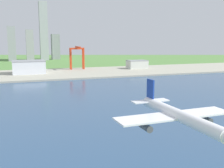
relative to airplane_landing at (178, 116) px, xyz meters
The scene contains 8 objects.
ground_plane 195.16m from the airplane_landing, 91.21° to the left, with size 2400.00×2400.00×0.00m, color #578741.
water_bay 136.51m from the airplane_landing, 91.75° to the left, with size 840.00×360.00×0.15m, color #2D4C70.
industrial_pier 383.52m from the airplane_landing, 90.61° to the left, with size 840.00×140.00×2.50m, color #A8A693.
airplane_landing is the anchor object (origin of this frame).
port_crane_red 428.40m from the airplane_landing, 82.15° to the left, with size 25.86×38.61×41.78m.
warehouse_main 392.82m from the airplane_landing, 94.06° to the left, with size 51.06×38.55×20.78m.
warehouse_annex 436.44m from the airplane_landing, 67.35° to the left, with size 36.98×24.19×15.54m.
distant_skyline 707.04m from the airplane_landing, 94.63° to the left, with size 247.18×68.33×155.18m.
Camera 1 is at (-41.70, 37.83, 57.62)m, focal length 44.19 mm.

